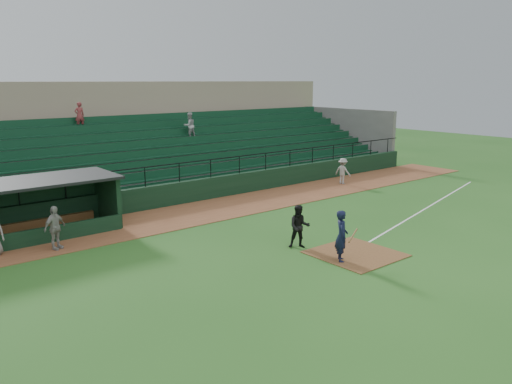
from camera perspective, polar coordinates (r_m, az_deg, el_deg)
ground at (r=20.41m, az=8.97°, el=-6.20°), size 90.00×90.00×0.00m
warning_track at (r=26.17m, az=-4.16°, el=-1.86°), size 40.00×4.00×0.03m
home_plate_dirt at (r=19.79m, az=11.13°, el=-6.84°), size 3.00×3.00×0.03m
foul_line at (r=27.29m, az=18.38°, el=-1.90°), size 17.49×4.44×0.01m
stadium_structure at (r=32.92m, az=-12.77°, el=4.88°), size 38.00×13.08×6.40m
dugout at (r=23.42m, az=-26.47°, el=-1.55°), size 8.90×3.20×2.42m
batter_at_plate at (r=18.67m, az=9.62°, el=-4.91°), size 1.19×0.83×1.92m
umpire at (r=19.97m, az=4.91°, el=-3.91°), size 1.07×1.04×1.73m
runner at (r=32.57m, az=9.76°, el=2.34°), size 0.79×1.15×1.64m
dugout_player_a at (r=21.13m, az=-21.73°, el=-3.77°), size 1.09×0.82×1.73m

